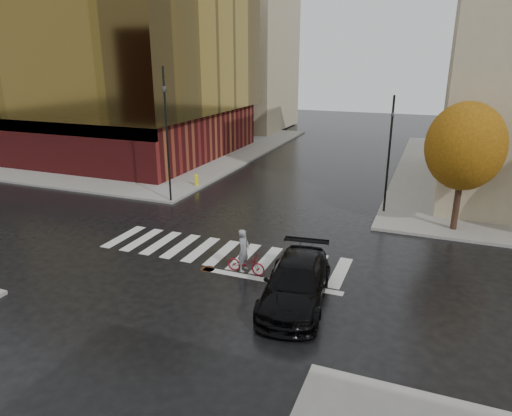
{
  "coord_description": "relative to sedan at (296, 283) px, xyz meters",
  "views": [
    {
      "loc": [
        8.56,
        -16.98,
        8.65
      ],
      "look_at": [
        1.24,
        1.63,
        2.0
      ],
      "focal_mm": 32.0,
      "sensor_mm": 36.0,
      "label": 1
    }
  ],
  "objects": [
    {
      "name": "manhole",
      "position": [
        -4.31,
        1.26,
        -0.78
      ],
      "size": [
        0.72,
        0.72,
        0.01
      ],
      "primitive_type": "cylinder",
      "rotation": [
        0.0,
        0.0,
        0.15
      ],
      "color": "#472919",
      "rests_on": "ground"
    },
    {
      "name": "crosswalk",
      "position": [
        -4.45,
        3.03,
        -0.78
      ],
      "size": [
        12.0,
        3.0,
        0.01
      ],
      "primitive_type": "cube",
      "color": "silver",
      "rests_on": "ground"
    },
    {
      "name": "fire_hydrant",
      "position": [
        -10.95,
        12.53,
        -0.2
      ],
      "size": [
        0.28,
        0.28,
        0.8
      ],
      "color": "yellow",
      "rests_on": "sidewalk_nw"
    },
    {
      "name": "office_glass",
      "position": [
        -26.45,
        20.52,
        7.49
      ],
      "size": [
        27.0,
        19.0,
        16.0
      ],
      "color": "maroon",
      "rests_on": "sidewalk_nw"
    },
    {
      "name": "sidewalk_nw",
      "position": [
        -25.45,
        23.53,
        -0.71
      ],
      "size": [
        30.0,
        30.0,
        0.15
      ],
      "primitive_type": "cube",
      "color": "gray",
      "rests_on": "ground"
    },
    {
      "name": "traffic_light_nw",
      "position": [
        -10.75,
        8.83,
        4.01
      ],
      "size": [
        0.21,
        0.17,
        8.0
      ],
      "rotation": [
        0.0,
        0.0,
        -1.53
      ],
      "color": "black",
      "rests_on": "sidewalk_nw"
    },
    {
      "name": "cyclist",
      "position": [
        -2.66,
        1.53,
        -0.12
      ],
      "size": [
        1.73,
        0.7,
        1.94
      ],
      "rotation": [
        0.0,
        0.0,
        1.51
      ],
      "color": "maroon",
      "rests_on": "ground"
    },
    {
      "name": "ground",
      "position": [
        -4.45,
        2.53,
        -0.78
      ],
      "size": [
        120.0,
        120.0,
        0.0
      ],
      "primitive_type": "plane",
      "color": "black",
      "rests_on": "ground"
    },
    {
      "name": "tree_ne_a",
      "position": [
        5.55,
        9.93,
        3.67
      ],
      "size": [
        3.8,
        3.8,
        6.5
      ],
      "color": "black",
      "rests_on": "sidewalk_ne"
    },
    {
      "name": "sedan",
      "position": [
        0.0,
        0.0,
        0.0
      ],
      "size": [
        2.86,
        5.64,
        1.57
      ],
      "primitive_type": "imported",
      "rotation": [
        0.0,
        0.0,
        0.13
      ],
      "color": "black",
      "rests_on": "ground"
    },
    {
      "name": "traffic_light_ne",
      "position": [
        1.85,
        11.53,
        3.03
      ],
      "size": [
        0.18,
        0.2,
        6.56
      ],
      "rotation": [
        0.0,
        0.0,
        3.5
      ],
      "color": "black",
      "rests_on": "sidewalk_ne"
    },
    {
      "name": "building_nw_far",
      "position": [
        -20.45,
        39.53,
        9.37
      ],
      "size": [
        14.0,
        12.0,
        20.0
      ],
      "primitive_type": "cube",
      "color": "tan",
      "rests_on": "sidewalk_nw"
    }
  ]
}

